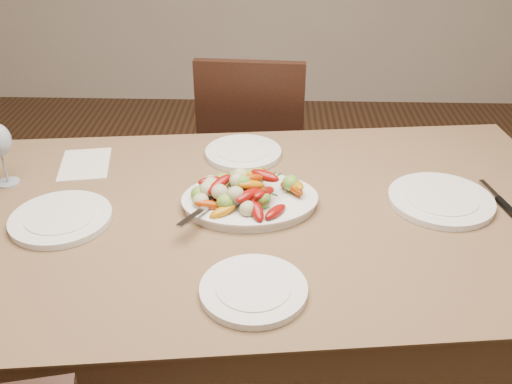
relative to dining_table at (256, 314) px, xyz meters
The scene contains 12 objects.
dining_table is the anchor object (origin of this frame).
chair_far 0.92m from the dining_table, 92.32° to the left, with size 0.42×0.42×0.95m, color black, non-canonical shape.
serving_platter 0.39m from the dining_table, 122.92° to the left, with size 0.37×0.27×0.02m, color white.
roasted_vegetables 0.45m from the dining_table, 122.92° to the left, with size 0.30×0.20×0.09m, color maroon, non-canonical shape.
serving_spoon 0.44m from the dining_table, 167.68° to the right, with size 0.28×0.06×0.03m, color #9EA0A8, non-canonical shape.
plate_left 0.65m from the dining_table, behind, with size 0.27×0.27×0.02m, color white.
plate_right 0.65m from the dining_table, ahead, with size 0.29×0.29×0.02m, color white.
plate_far 0.52m from the dining_table, 98.95° to the left, with size 0.25×0.25×0.02m, color white.
plate_near 0.52m from the dining_table, 88.96° to the right, with size 0.24×0.24×0.02m, color white.
wine_glass 0.90m from the dining_table, behind, with size 0.08×0.08×0.20m, color #8C99A5, non-canonical shape.
menu_card 0.72m from the dining_table, 155.01° to the left, with size 0.15×0.21×0.00m, color silver.
table_knife 0.79m from the dining_table, ahead, with size 0.02×0.20×0.01m, color #9EA0A8, non-canonical shape.
Camera 1 is at (0.10, -1.07, 1.61)m, focal length 40.00 mm.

